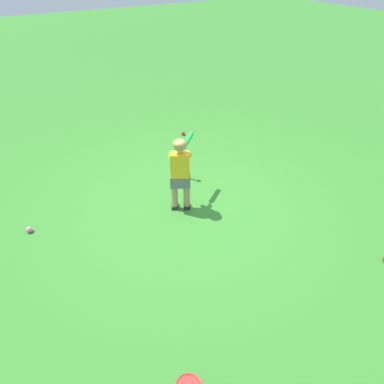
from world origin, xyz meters
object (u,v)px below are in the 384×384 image
(child_batter, at_px, (180,167))
(play_ball_midfield, at_px, (183,133))
(play_ball_behind_batter, at_px, (29,230))
(batting_tee, at_px, (181,171))

(child_batter, bearing_deg, play_ball_midfield, -121.37)
(play_ball_behind_batter, height_order, batting_tee, batting_tee)
(child_batter, height_order, play_ball_midfield, child_batter)
(play_ball_midfield, height_order, batting_tee, batting_tee)
(play_ball_midfield, distance_m, play_ball_behind_batter, 3.51)
(child_batter, bearing_deg, play_ball_behind_batter, -16.22)
(play_ball_behind_batter, relative_size, batting_tee, 0.13)
(child_batter, relative_size, batting_tee, 1.74)
(batting_tee, bearing_deg, child_batter, 59.93)
(batting_tee, bearing_deg, play_ball_behind_batter, 3.06)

